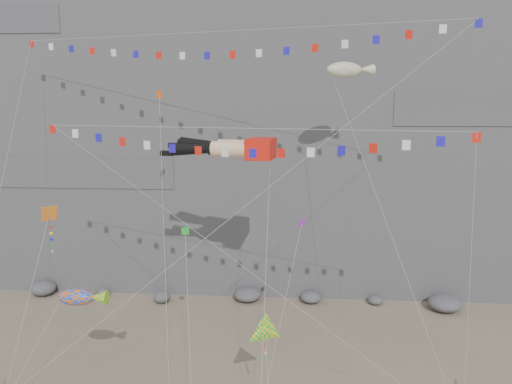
{
  "coord_description": "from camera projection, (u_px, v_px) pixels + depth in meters",
  "views": [
    {
      "loc": [
        3.99,
        -27.55,
        18.74
      ],
      "look_at": [
        1.38,
        9.0,
        12.0
      ],
      "focal_mm": 35.0,
      "sensor_mm": 36.0,
      "label": 1
    }
  ],
  "objects": [
    {
      "name": "small_kite_b",
      "position": [
        301.0,
        228.0,
        33.21
      ],
      "size": [
        3.37,
        11.82,
        15.72
      ],
      "color": "purple",
      "rests_on": "ground"
    },
    {
      "name": "talus_boulders",
      "position": [
        247.0,
        295.0,
        47.27
      ],
      "size": [
        60.0,
        3.0,
        1.2
      ],
      "primitive_type": null,
      "color": "#5C5B60",
      "rests_on": "ground"
    },
    {
      "name": "flag_banner_lower",
      "position": [
        239.0,
        129.0,
        29.74
      ],
      "size": [
        26.18,
        6.17,
        21.83
      ],
      "color": "red",
      "rests_on": "ground"
    },
    {
      "name": "fish_windsock",
      "position": [
        76.0,
        297.0,
        29.88
      ],
      "size": [
        5.73,
        5.19,
        9.29
      ],
      "color": "#E85A0B",
      "rests_on": "ground"
    },
    {
      "name": "harlequin_kite",
      "position": [
        49.0,
        214.0,
        31.21
      ],
      "size": [
        2.6,
        6.45,
        13.07
      ],
      "color": "red",
      "rests_on": "ground"
    },
    {
      "name": "flag_banner_upper",
      "position": [
        219.0,
        32.0,
        36.15
      ],
      "size": [
        33.35,
        19.1,
        30.66
      ],
      "color": "red",
      "rests_on": "ground"
    },
    {
      "name": "blimp_windsock",
      "position": [
        345.0,
        70.0,
        37.15
      ],
      "size": [
        8.25,
        14.4,
        25.37
      ],
      "color": "beige",
      "rests_on": "ground"
    },
    {
      "name": "delta_kite",
      "position": [
        266.0,
        332.0,
        28.15
      ],
      "size": [
        2.14,
        6.74,
        8.45
      ],
      "color": "yellow",
      "rests_on": "ground"
    },
    {
      "name": "small_kite_c",
      "position": [
        185.0,
        235.0,
        32.45
      ],
      "size": [
        3.33,
        12.31,
        15.79
      ],
      "color": "green",
      "rests_on": "ground"
    },
    {
      "name": "cliff",
      "position": [
        258.0,
        45.0,
        57.56
      ],
      "size": [
        80.0,
        28.0,
        50.0
      ],
      "primitive_type": "cube",
      "color": "slate",
      "rests_on": "ground"
    },
    {
      "name": "small_kite_a",
      "position": [
        159.0,
        100.0,
        35.83
      ],
      "size": [
        4.34,
        14.55,
        23.92
      ],
      "color": "#FE5A15",
      "rests_on": "ground"
    },
    {
      "name": "legs_kite",
      "position": [
        230.0,
        148.0,
        34.17
      ],
      "size": [
        8.08,
        15.96,
        20.73
      ],
      "rotation": [
        0.0,
        0.0,
        -0.16
      ],
      "color": "red",
      "rests_on": "ground"
    }
  ]
}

